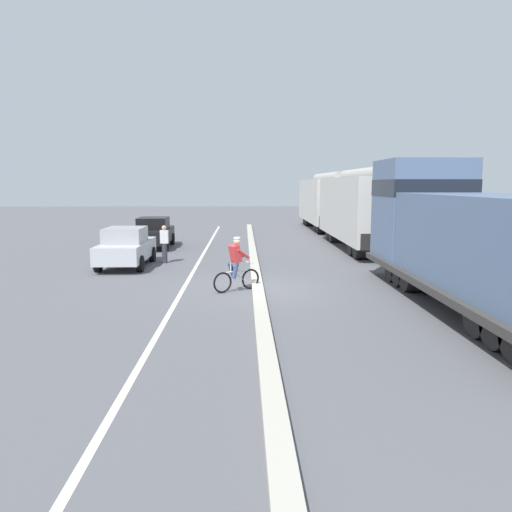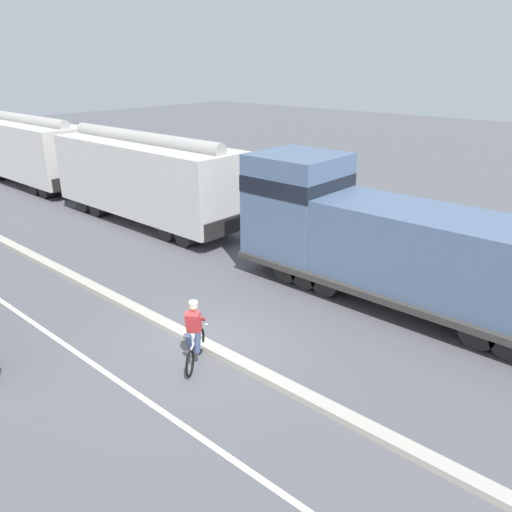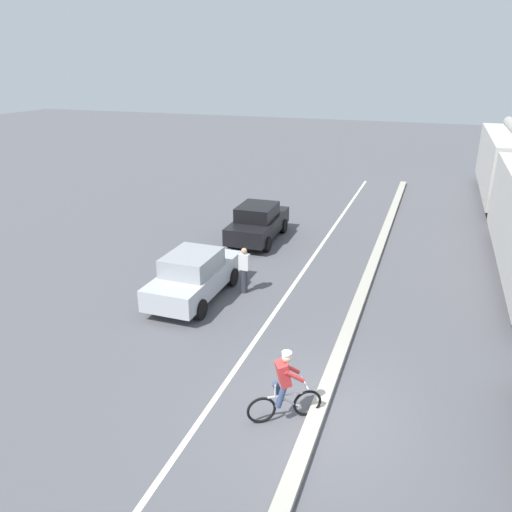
{
  "view_description": "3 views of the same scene",
  "coord_description": "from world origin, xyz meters",
  "px_view_note": "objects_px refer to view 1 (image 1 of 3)",
  "views": [
    {
      "loc": [
        -0.44,
        -15.86,
        3.37
      ],
      "look_at": [
        -0.02,
        1.02,
        0.92
      ],
      "focal_mm": 35.0,
      "sensor_mm": 36.0,
      "label": 1
    },
    {
      "loc": [
        -7.66,
        -8.52,
        7.11
      ],
      "look_at": [
        2.36,
        0.33,
        1.84
      ],
      "focal_mm": 35.0,
      "sensor_mm": 36.0,
      "label": 2
    },
    {
      "loc": [
        1.8,
        -8.99,
        7.41
      ],
      "look_at": [
        -3.95,
        6.91,
        0.78
      ],
      "focal_mm": 35.0,
      "sensor_mm": 36.0,
      "label": 3
    }
  ],
  "objects_px": {
    "hopper_car_middle": "(326,201)",
    "cyclist": "(236,266)",
    "parked_car_silver": "(126,247)",
    "locomotive": "(465,241)",
    "parked_car_black": "(154,232)",
    "pedestrian_by_cars": "(164,243)",
    "hopper_car_lead": "(363,209)"
  },
  "relations": [
    {
      "from": "cyclist",
      "to": "hopper_car_lead",
      "type": "bearing_deg",
      "value": 58.13
    },
    {
      "from": "hopper_car_middle",
      "to": "parked_car_black",
      "type": "height_order",
      "value": "hopper_car_middle"
    },
    {
      "from": "parked_car_silver",
      "to": "pedestrian_by_cars",
      "type": "xyz_separation_m",
      "value": [
        1.41,
        0.94,
        0.03
      ]
    },
    {
      "from": "parked_car_silver",
      "to": "pedestrian_by_cars",
      "type": "bearing_deg",
      "value": 33.53
    },
    {
      "from": "hopper_car_lead",
      "to": "pedestrian_by_cars",
      "type": "relative_size",
      "value": 6.54
    },
    {
      "from": "parked_car_black",
      "to": "cyclist",
      "type": "relative_size",
      "value": 2.47
    },
    {
      "from": "cyclist",
      "to": "pedestrian_by_cars",
      "type": "height_order",
      "value": "cyclist"
    },
    {
      "from": "hopper_car_middle",
      "to": "cyclist",
      "type": "height_order",
      "value": "hopper_car_middle"
    },
    {
      "from": "hopper_car_middle",
      "to": "cyclist",
      "type": "xyz_separation_m",
      "value": [
        -6.45,
        -21.98,
        -1.26
      ]
    },
    {
      "from": "locomotive",
      "to": "hopper_car_middle",
      "type": "distance_m",
      "value": 23.76
    },
    {
      "from": "cyclist",
      "to": "pedestrian_by_cars",
      "type": "xyz_separation_m",
      "value": [
        -3.16,
        5.77,
        0.03
      ]
    },
    {
      "from": "hopper_car_lead",
      "to": "parked_car_black",
      "type": "height_order",
      "value": "hopper_car_lead"
    },
    {
      "from": "parked_car_silver",
      "to": "pedestrian_by_cars",
      "type": "distance_m",
      "value": 1.69
    },
    {
      "from": "locomotive",
      "to": "hopper_car_lead",
      "type": "bearing_deg",
      "value": 90.0
    },
    {
      "from": "parked_car_black",
      "to": "pedestrian_by_cars",
      "type": "xyz_separation_m",
      "value": [
        1.38,
        -5.24,
        0.03
      ]
    },
    {
      "from": "parked_car_black",
      "to": "pedestrian_by_cars",
      "type": "height_order",
      "value": "same"
    },
    {
      "from": "locomotive",
      "to": "parked_car_silver",
      "type": "height_order",
      "value": "locomotive"
    },
    {
      "from": "parked_car_black",
      "to": "locomotive",
      "type": "bearing_deg",
      "value": -49.33
    },
    {
      "from": "locomotive",
      "to": "hopper_car_lead",
      "type": "relative_size",
      "value": 1.1
    },
    {
      "from": "hopper_car_middle",
      "to": "pedestrian_by_cars",
      "type": "distance_m",
      "value": 18.88
    },
    {
      "from": "locomotive",
      "to": "pedestrian_by_cars",
      "type": "xyz_separation_m",
      "value": [
        -9.61,
        7.55,
        -0.95
      ]
    },
    {
      "from": "locomotive",
      "to": "parked_car_black",
      "type": "height_order",
      "value": "locomotive"
    },
    {
      "from": "parked_car_black",
      "to": "hopper_car_middle",
      "type": "bearing_deg",
      "value": 44.94
    },
    {
      "from": "hopper_car_middle",
      "to": "parked_car_silver",
      "type": "distance_m",
      "value": 20.42
    },
    {
      "from": "hopper_car_middle",
      "to": "pedestrian_by_cars",
      "type": "height_order",
      "value": "hopper_car_middle"
    },
    {
      "from": "hopper_car_lead",
      "to": "parked_car_silver",
      "type": "xyz_separation_m",
      "value": [
        -11.02,
        -5.54,
        -1.26
      ]
    },
    {
      "from": "hopper_car_lead",
      "to": "cyclist",
      "type": "relative_size",
      "value": 6.18
    },
    {
      "from": "hopper_car_lead",
      "to": "parked_car_silver",
      "type": "relative_size",
      "value": 2.52
    },
    {
      "from": "pedestrian_by_cars",
      "to": "parked_car_silver",
      "type": "bearing_deg",
      "value": -146.47
    },
    {
      "from": "locomotive",
      "to": "hopper_car_middle",
      "type": "xyz_separation_m",
      "value": [
        0.0,
        23.76,
        0.28
      ]
    },
    {
      "from": "parked_car_silver",
      "to": "pedestrian_by_cars",
      "type": "relative_size",
      "value": 2.59
    },
    {
      "from": "cyclist",
      "to": "locomotive",
      "type": "bearing_deg",
      "value": -15.39
    }
  ]
}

